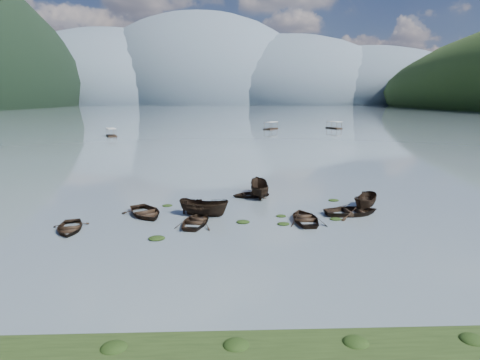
{
  "coord_description": "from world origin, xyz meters",
  "views": [
    {
      "loc": [
        -1.31,
        -25.64,
        10.12
      ],
      "look_at": [
        0.0,
        12.0,
        2.0
      ],
      "focal_mm": 28.0,
      "sensor_mm": 36.0,
      "label": 1
    }
  ],
  "objects_px": {
    "pontoon_left": "(112,136)",
    "pontoon_centre": "(271,129)",
    "rowboat_3": "(305,221)",
    "rowboat_0": "(70,230)"
  },
  "relations": [
    {
      "from": "pontoon_left",
      "to": "pontoon_centre",
      "type": "xyz_separation_m",
      "value": [
        47.73,
        23.66,
        0.0
      ]
    },
    {
      "from": "rowboat_3",
      "to": "pontoon_left",
      "type": "xyz_separation_m",
      "value": [
        -39.05,
        76.46,
        0.0
      ]
    },
    {
      "from": "rowboat_3",
      "to": "pontoon_left",
      "type": "height_order",
      "value": "pontoon_left"
    },
    {
      "from": "pontoon_centre",
      "to": "pontoon_left",
      "type": "bearing_deg",
      "value": -119.83
    },
    {
      "from": "rowboat_0",
      "to": "rowboat_3",
      "type": "bearing_deg",
      "value": -10.89
    },
    {
      "from": "rowboat_3",
      "to": "pontoon_left",
      "type": "relative_size",
      "value": 0.79
    },
    {
      "from": "pontoon_left",
      "to": "pontoon_centre",
      "type": "height_order",
      "value": "pontoon_centre"
    },
    {
      "from": "rowboat_0",
      "to": "pontoon_left",
      "type": "distance_m",
      "value": 80.62
    },
    {
      "from": "rowboat_3",
      "to": "pontoon_centre",
      "type": "height_order",
      "value": "pontoon_centre"
    },
    {
      "from": "rowboat_0",
      "to": "rowboat_3",
      "type": "height_order",
      "value": "rowboat_3"
    }
  ]
}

